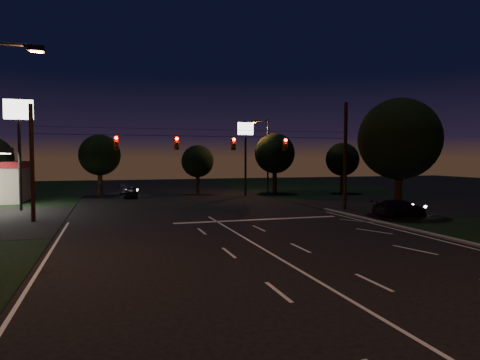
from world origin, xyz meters
name	(u,v)px	position (x,y,z in m)	size (l,w,h in m)	color
ground	(282,260)	(0.00, 0.00, 0.00)	(140.00, 140.00, 0.00)	black
cross_street_right	(415,205)	(20.00, 16.00, 0.00)	(20.00, 16.00, 0.02)	black
center_line	(361,306)	(0.00, -6.00, 0.01)	(0.14, 40.00, 0.01)	silver
stop_bar	(258,220)	(3.00, 11.50, 0.01)	(12.00, 0.50, 0.01)	silver
utility_pole_right	(345,209)	(12.00, 15.00, 0.00)	(0.30, 0.30, 9.00)	black
utility_pole_left	(34,222)	(-12.00, 15.00, 0.00)	(0.28, 0.28, 8.00)	black
signal_span	(206,143)	(0.00, 14.96, 5.50)	(24.00, 0.40, 1.56)	black
pole_sign_left_near	(19,126)	(-14.00, 22.00, 6.98)	(2.20, 0.30, 9.10)	black
pole_sign_right	(246,141)	(8.00, 30.00, 6.24)	(1.80, 0.30, 8.40)	black
street_light_right_far	(266,151)	(11.24, 32.00, 5.24)	(2.20, 0.35, 9.00)	black
tree_right_near	(398,140)	(13.53, 10.17, 5.68)	(6.00, 6.00, 8.76)	black
tree_far_b	(100,156)	(-7.98, 34.13, 4.61)	(4.60, 4.60, 6.98)	black
tree_far_c	(197,162)	(3.02, 33.10, 3.90)	(3.80, 3.80, 5.86)	black
tree_far_d	(274,154)	(12.02, 31.13, 4.83)	(4.80, 4.80, 7.30)	black
tree_far_e	(342,160)	(20.02, 29.11, 4.11)	(4.00, 4.00, 6.18)	black
car_oncoming_a	(131,192)	(-4.74, 31.13, 0.61)	(1.45, 3.61, 1.23)	black
car_oncoming_b	(126,189)	(-5.15, 35.80, 0.65)	(1.38, 3.95, 1.30)	black
car_cross	(399,208)	(13.63, 10.00, 0.63)	(1.77, 4.36, 1.26)	black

